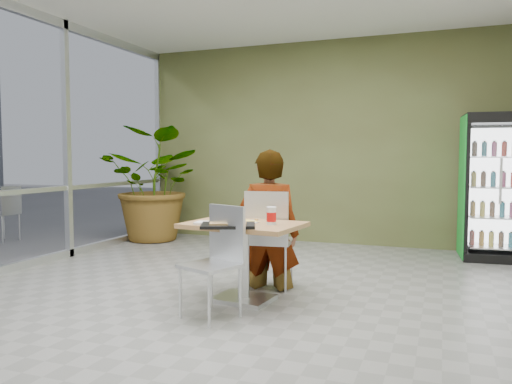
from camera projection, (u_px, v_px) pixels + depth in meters
ground at (237, 301)px, 4.75m from camera, size 7.00×7.00×0.00m
room_envelope at (237, 132)px, 4.64m from camera, size 6.00×7.00×3.20m
dining_table at (244, 245)px, 4.72m from camera, size 1.14×0.86×0.75m
chair_far at (268, 232)px, 5.14m from camera, size 0.50×0.51×1.02m
chair_near at (219, 252)px, 4.29m from camera, size 0.55×0.55×0.95m
seated_woman at (269, 233)px, 5.20m from camera, size 0.69×0.49×1.75m
pizza_plate at (247, 221)px, 4.72m from camera, size 0.32×0.29×0.03m
soda_cup at (271, 216)px, 4.56m from camera, size 0.09×0.09×0.16m
napkin_stack at (205, 223)px, 4.62m from camera, size 0.19×0.19×0.02m
cafeteria_tray at (228, 225)px, 4.43m from camera, size 0.57×0.49×0.03m
beverage_fridge at (497, 187)px, 6.62m from camera, size 0.94×0.75×1.94m
potted_plant at (157, 184)px, 8.17m from camera, size 1.67×1.44×1.84m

